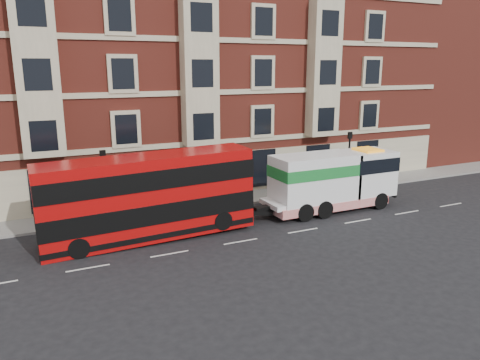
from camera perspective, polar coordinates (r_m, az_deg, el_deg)
name	(u,v)px	position (r m, az deg, el deg)	size (l,w,h in m)	color
ground	(241,242)	(25.62, 0.08, -7.51)	(120.00, 120.00, 0.00)	black
sidewalk	(194,204)	(32.17, -5.69, -2.96)	(90.00, 3.00, 0.15)	slate
victorian_terrace	(164,55)	(38.11, -9.29, 14.76)	(45.00, 12.00, 20.40)	maroon
filler_east	(459,64)	(55.23, 25.18, 12.65)	(18.00, 10.00, 19.00)	maroon
lamp_post_west	(104,180)	(28.85, -16.20, -0.06)	(0.35, 0.15, 4.35)	black
lamp_post_east	(349,156)	(36.19, 13.13, 2.87)	(0.35, 0.15, 4.35)	black
double_decker_bus	(148,196)	(25.77, -11.13, -1.89)	(11.47, 2.63, 4.64)	#AC0909
tow_truck	(331,181)	(30.97, 11.03, -0.06)	(9.18, 2.71, 3.83)	white
pedestrian	(63,204)	(30.53, -20.81, -2.80)	(0.67, 0.44, 1.83)	#1F1B37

